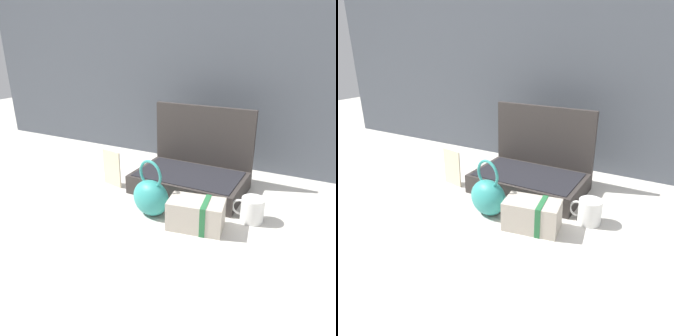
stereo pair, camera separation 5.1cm
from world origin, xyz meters
The scene contains 7 objects.
ground_plane centered at (0.00, 0.00, 0.00)m, with size 6.00×6.00×0.00m, color beige.
back_wall centered at (0.00, 0.58, 0.70)m, with size 3.20×0.06×1.40m, color #474C54.
open_suitcase centered at (0.04, 0.19, 0.08)m, with size 0.49×0.32×0.37m.
teal_pouch_handbag centered at (-0.01, -0.11, 0.08)m, with size 0.18×0.15×0.23m.
cream_toiletry_bag centered at (0.19, -0.12, 0.06)m, with size 0.22×0.15×0.11m.
coffee_mug centered at (0.36, 0.02, 0.05)m, with size 0.13×0.09×0.10m.
info_card_left centered at (-0.31, 0.04, 0.09)m, with size 0.11×0.01×0.17m, color beige.
Camera 1 is at (0.56, -1.07, 0.64)m, focal length 34.01 mm.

